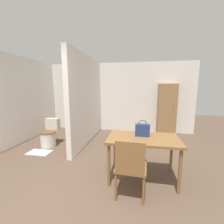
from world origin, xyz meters
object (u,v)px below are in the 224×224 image
object	(u,v)px
toilet	(49,135)
wooden_cabinet	(167,110)
handbag	(142,130)
wooden_chair	(131,166)
dining_table	(143,142)

from	to	relation	value
toilet	wooden_cabinet	world-z (taller)	wooden_cabinet
wooden_cabinet	handbag	bearing A→B (deg)	-107.98
wooden_chair	wooden_cabinet	size ratio (longest dim) A/B	0.52
handbag	wooden_cabinet	size ratio (longest dim) A/B	0.17
wooden_chair	toilet	world-z (taller)	wooden_chair
wooden_chair	toilet	bearing A→B (deg)	148.60
dining_table	wooden_cabinet	world-z (taller)	wooden_cabinet
toilet	handbag	bearing A→B (deg)	-22.48
wooden_chair	wooden_cabinet	xyz separation A→B (m)	(1.04, 3.27, 0.37)
wooden_chair	handbag	xyz separation A→B (m)	(0.17, 0.58, 0.38)
dining_table	toilet	size ratio (longest dim) A/B	1.63
wooden_chair	toilet	distance (m)	2.85
dining_table	wooden_cabinet	size ratio (longest dim) A/B	0.69
wooden_chair	dining_table	bearing A→B (deg)	73.42
dining_table	toilet	distance (m)	2.78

